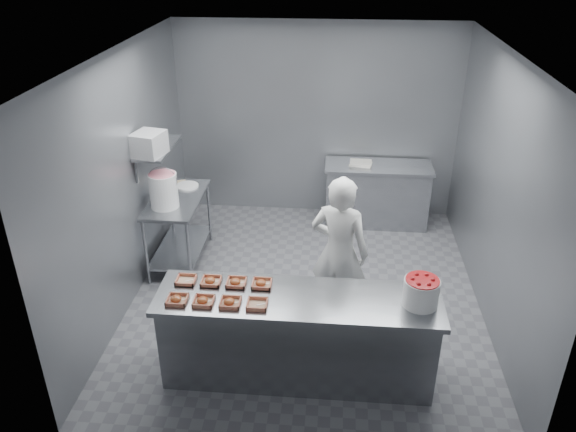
% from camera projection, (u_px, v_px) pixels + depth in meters
% --- Properties ---
extents(floor, '(4.50, 4.50, 0.00)m').
position_uv_depth(floor, '(306.00, 293.00, 6.67)').
color(floor, '#4C4C51').
rests_on(floor, ground).
extents(ceiling, '(4.50, 4.50, 0.00)m').
position_uv_depth(ceiling, '(310.00, 53.00, 5.39)').
color(ceiling, white).
rests_on(ceiling, wall_back).
extents(wall_back, '(4.00, 0.04, 2.80)m').
position_uv_depth(wall_back, '(317.00, 121.00, 8.02)').
color(wall_back, slate).
rests_on(wall_back, ground).
extents(wall_left, '(0.04, 4.50, 2.80)m').
position_uv_depth(wall_left, '(127.00, 179.00, 6.19)').
color(wall_left, slate).
rests_on(wall_left, ground).
extents(wall_right, '(0.04, 4.50, 2.80)m').
position_uv_depth(wall_right, '(498.00, 193.00, 5.87)').
color(wall_right, slate).
rests_on(wall_right, ground).
extents(service_counter, '(2.60, 0.70, 0.90)m').
position_uv_depth(service_counter, '(298.00, 336.00, 5.27)').
color(service_counter, slate).
rests_on(service_counter, ground).
extents(prep_table, '(0.60, 1.20, 0.90)m').
position_uv_depth(prep_table, '(179.00, 220.00, 7.06)').
color(prep_table, slate).
rests_on(prep_table, ground).
extents(back_counter, '(1.50, 0.60, 0.90)m').
position_uv_depth(back_counter, '(376.00, 194.00, 8.07)').
color(back_counter, slate).
rests_on(back_counter, ground).
extents(wall_shelf, '(0.35, 0.90, 0.03)m').
position_uv_depth(wall_shelf, '(157.00, 148.00, 6.63)').
color(wall_shelf, slate).
rests_on(wall_shelf, wall_left).
extents(tray_0, '(0.19, 0.18, 0.06)m').
position_uv_depth(tray_0, '(177.00, 299.00, 5.00)').
color(tray_0, tan).
rests_on(tray_0, service_counter).
extents(tray_1, '(0.19, 0.18, 0.06)m').
position_uv_depth(tray_1, '(203.00, 301.00, 4.98)').
color(tray_1, tan).
rests_on(tray_1, service_counter).
extents(tray_2, '(0.19, 0.18, 0.06)m').
position_uv_depth(tray_2, '(230.00, 302.00, 4.96)').
color(tray_2, tan).
rests_on(tray_2, service_counter).
extents(tray_3, '(0.19, 0.18, 0.04)m').
position_uv_depth(tray_3, '(257.00, 304.00, 4.94)').
color(tray_3, tan).
rests_on(tray_3, service_counter).
extents(tray_4, '(0.19, 0.18, 0.04)m').
position_uv_depth(tray_4, '(186.00, 280.00, 5.28)').
color(tray_4, tan).
rests_on(tray_4, service_counter).
extents(tray_5, '(0.19, 0.18, 0.06)m').
position_uv_depth(tray_5, '(211.00, 281.00, 5.26)').
color(tray_5, tan).
rests_on(tray_5, service_counter).
extents(tray_6, '(0.19, 0.18, 0.06)m').
position_uv_depth(tray_6, '(236.00, 282.00, 5.24)').
color(tray_6, tan).
rests_on(tray_6, service_counter).
extents(tray_7, '(0.19, 0.18, 0.06)m').
position_uv_depth(tray_7, '(262.00, 283.00, 5.22)').
color(tray_7, tan).
rests_on(tray_7, service_counter).
extents(worker, '(0.72, 0.58, 1.71)m').
position_uv_depth(worker, '(339.00, 252.00, 5.86)').
color(worker, silver).
rests_on(worker, ground).
extents(strawberry_tub, '(0.31, 0.31, 0.26)m').
position_uv_depth(strawberry_tub, '(421.00, 291.00, 4.91)').
color(strawberry_tub, silver).
rests_on(strawberry_tub, service_counter).
extents(glaze_bucket, '(0.35, 0.33, 0.51)m').
position_uv_depth(glaze_bucket, '(164.00, 190.00, 6.61)').
color(glaze_bucket, silver).
rests_on(glaze_bucket, prep_table).
extents(bucket_lid, '(0.31, 0.31, 0.02)m').
position_uv_depth(bucket_lid, '(187.00, 186.00, 7.22)').
color(bucket_lid, silver).
rests_on(bucket_lid, prep_table).
extents(rag, '(0.18, 0.16, 0.02)m').
position_uv_depth(rag, '(180.00, 183.00, 7.31)').
color(rag, '#CCB28C').
rests_on(rag, prep_table).
extents(appliance, '(0.38, 0.42, 0.27)m').
position_uv_depth(appliance, '(149.00, 144.00, 6.33)').
color(appliance, gray).
rests_on(appliance, wall_shelf).
extents(paper_stack, '(0.33, 0.26, 0.05)m').
position_uv_depth(paper_stack, '(361.00, 163.00, 7.88)').
color(paper_stack, silver).
rests_on(paper_stack, back_counter).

